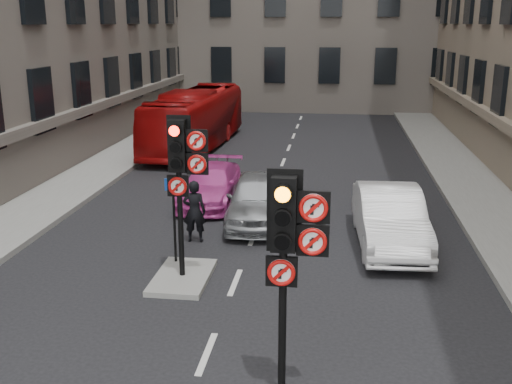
% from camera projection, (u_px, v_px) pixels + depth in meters
% --- Properties ---
extents(pavement_left, '(3.00, 50.00, 0.16)m').
position_uv_depth(pavement_left, '(65.00, 186.00, 20.87)').
color(pavement_left, gray).
rests_on(pavement_left, ground).
extents(pavement_right, '(3.00, 50.00, 0.16)m').
position_uv_depth(pavement_right, '(494.00, 201.00, 19.04)').
color(pavement_right, gray).
rests_on(pavement_right, ground).
extents(centre_island, '(1.20, 2.00, 0.12)m').
position_uv_depth(centre_island, '(183.00, 277.00, 13.44)').
color(centre_island, gray).
rests_on(centre_island, ground).
extents(signal_near, '(0.91, 0.40, 3.58)m').
position_uv_depth(signal_near, '(289.00, 238.00, 8.58)').
color(signal_near, black).
rests_on(signal_near, ground).
extents(signal_far, '(0.91, 0.40, 3.58)m').
position_uv_depth(signal_far, '(182.00, 163.00, 12.70)').
color(signal_far, black).
rests_on(signal_far, centre_island).
extents(car_silver, '(1.95, 4.24, 1.41)m').
position_uv_depth(car_silver, '(257.00, 198.00, 17.17)').
color(car_silver, '#979A9D').
rests_on(car_silver, ground).
extents(car_white, '(1.82, 4.60, 1.49)m').
position_uv_depth(car_white, '(390.00, 218.00, 15.34)').
color(car_white, white).
rests_on(car_white, ground).
extents(car_pink, '(1.68, 4.07, 1.18)m').
position_uv_depth(car_pink, '(211.00, 185.00, 19.07)').
color(car_pink, '#C63A95').
rests_on(car_pink, ground).
extents(bus_red, '(2.77, 9.68, 2.66)m').
position_uv_depth(bus_red, '(196.00, 119.00, 27.26)').
color(bus_red, '#990B0B').
rests_on(bus_red, ground).
extents(motorcycle, '(0.63, 1.73, 1.02)m').
position_uv_depth(motorcycle, '(318.00, 215.00, 16.35)').
color(motorcycle, black).
rests_on(motorcycle, ground).
extents(motorcyclist, '(0.63, 0.44, 1.66)m').
position_uv_depth(motorcyclist, '(194.00, 211.00, 15.59)').
color(motorcyclist, black).
rests_on(motorcyclist, ground).
extents(info_sign, '(0.35, 0.12, 2.03)m').
position_uv_depth(info_sign, '(174.00, 208.00, 13.80)').
color(info_sign, black).
rests_on(info_sign, centre_island).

